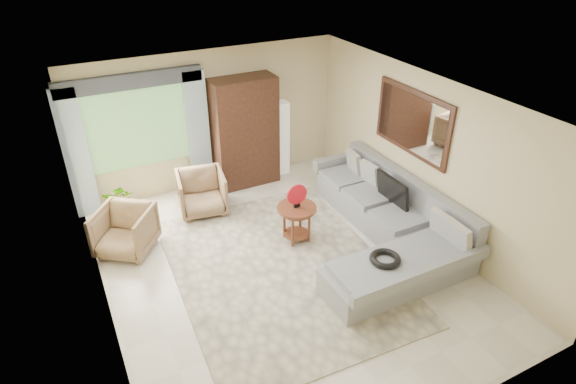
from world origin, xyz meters
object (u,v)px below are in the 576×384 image
tv_screen (392,190)px  coffee_table (297,223)px  potted_plant (120,200)px  floor_lamp (282,138)px  armoire (245,132)px  armchair_left (125,231)px  sectional_sofa (388,226)px  armchair_right (202,193)px

tv_screen → coffee_table: bearing=166.2°
potted_plant → floor_lamp: 3.28m
armoire → armchair_left: bearing=-154.0°
coffee_table → sectional_sofa: bearing=-28.1°
armchair_right → floor_lamp: bearing=30.3°
armchair_left → floor_lamp: bearing=58.3°
potted_plant → armoire: bearing=2.7°
coffee_table → armoire: size_ratio=0.30×
potted_plant → tv_screen: bearing=-32.1°
armchair_left → armoire: 2.93m
tv_screen → potted_plant: bearing=147.9°
coffee_table → floor_lamp: (0.86, 2.27, 0.42)m
sectional_sofa → potted_plant: bearing=142.9°
floor_lamp → tv_screen: bearing=-75.2°
armoire → armchair_right: bearing=-149.6°
floor_lamp → armchair_right: bearing=-159.5°
sectional_sofa → armoire: 3.24m
armchair_right → armoire: bearing=40.1°
armoire → tv_screen: bearing=-59.9°
sectional_sofa → armoire: size_ratio=1.65×
tv_screen → armoire: 3.01m
tv_screen → armchair_left: 4.29m
coffee_table → armchair_left: (-2.50, 0.95, 0.04)m
armoire → floor_lamp: bearing=4.3°
armoire → sectional_sofa: bearing=-66.9°
sectional_sofa → coffee_table: sectional_sofa is taller
armoire → coffee_table: bearing=-91.6°
tv_screen → armoire: size_ratio=0.35×
potted_plant → armoire: 2.56m
sectional_sofa → floor_lamp: bearing=98.3°
coffee_table → armchair_right: size_ratio=0.77×
tv_screen → armchair_left: tv_screen is taller
armchair_left → floor_lamp: size_ratio=0.55×
potted_plant → coffee_table: bearing=-41.3°
tv_screen → armchair_right: (-2.63, 1.93, -0.35)m
coffee_table → floor_lamp: bearing=69.2°
tv_screen → floor_lamp: (-0.70, 2.65, 0.03)m
tv_screen → armchair_right: 3.28m
armchair_left → armoire: size_ratio=0.39×
coffee_table → armoire: armoire is taller
tv_screen → potted_plant: 4.67m
sectional_sofa → tv_screen: (0.27, 0.31, 0.44)m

